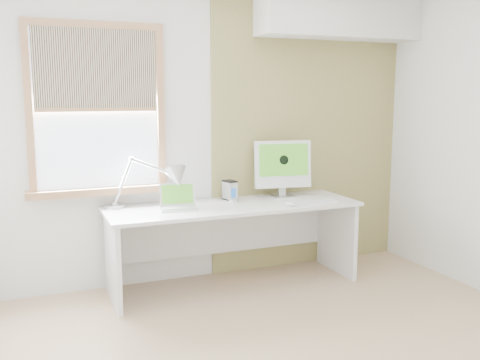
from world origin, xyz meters
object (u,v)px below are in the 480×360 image
desk (231,225)px  desk_lamp (165,181)px  external_drive (230,190)px  laptop (178,202)px  imac (283,165)px

desk → desk_lamp: bearing=173.5°
desk → external_drive: 0.32m
desk_lamp → laptop: (0.08, -0.10, -0.17)m
external_drive → imac: (0.51, -0.04, 0.21)m
desk → imac: size_ratio=4.06×
external_drive → imac: 0.56m
laptop → external_drive: bearing=19.0°
desk → laptop: 0.55m
laptop → desk: bearing=4.0°
desk_lamp → laptop: desk_lamp is taller
desk → imac: 0.75m
desk_lamp → laptop: size_ratio=2.18×
desk → desk_lamp: size_ratio=3.03×
desk → external_drive: (0.04, 0.15, 0.28)m
desk → laptop: size_ratio=6.61×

